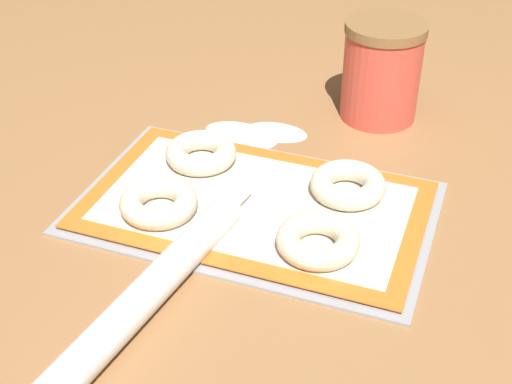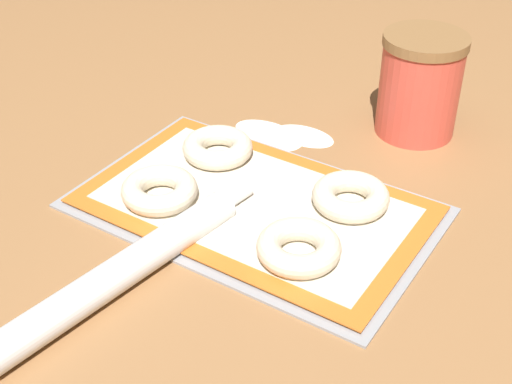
{
  "view_description": "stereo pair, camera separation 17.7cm",
  "coord_description": "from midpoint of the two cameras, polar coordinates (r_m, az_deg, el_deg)",
  "views": [
    {
      "loc": [
        0.29,
        -0.76,
        0.59
      ],
      "look_at": [
        0.01,
        0.0,
        0.03
      ],
      "focal_mm": 50.0,
      "sensor_mm": 36.0,
      "label": 1
    },
    {
      "loc": [
        0.45,
        -0.68,
        0.59
      ],
      "look_at": [
        0.01,
        0.0,
        0.03
      ],
      "focal_mm": 50.0,
      "sensor_mm": 36.0,
      "label": 2
    }
  ],
  "objects": [
    {
      "name": "ground_plane",
      "position": [
        1.0,
        -5.84,
        -1.55
      ],
      "size": [
        2.8,
        2.8,
        0.0
      ],
      "primitive_type": "plane",
      "color": "olive"
    },
    {
      "name": "baking_tray",
      "position": [
        1.0,
        -5.07,
        -1.39
      ],
      "size": [
        0.49,
        0.31,
        0.01
      ],
      "color": "#93969B",
      "rests_on": "ground_plane"
    },
    {
      "name": "baking_mat",
      "position": [
        1.0,
        -5.08,
        -1.14
      ],
      "size": [
        0.47,
        0.28,
        0.0
      ],
      "color": "orange",
      "rests_on": "baking_tray"
    },
    {
      "name": "bagel_front_left",
      "position": [
        0.99,
        -12.94,
        -1.15
      ],
      "size": [
        0.11,
        0.11,
        0.03
      ],
      "color": "beige",
      "rests_on": "baking_mat"
    },
    {
      "name": "bagel_front_right",
      "position": [
        0.9,
        -0.61,
        -4.25
      ],
      "size": [
        0.11,
        0.11,
        0.03
      ],
      "color": "beige",
      "rests_on": "baking_mat"
    },
    {
      "name": "bagel_back_left",
      "position": [
        1.08,
        -9.12,
        2.84
      ],
      "size": [
        0.11,
        0.11,
        0.03
      ],
      "color": "beige",
      "rests_on": "baking_mat"
    },
    {
      "name": "bagel_back_right",
      "position": [
        1.0,
        2.39,
        0.28
      ],
      "size": [
        0.11,
        0.11,
        0.03
      ],
      "color": "beige",
      "rests_on": "baking_mat"
    },
    {
      "name": "flour_canister",
      "position": [
        1.19,
        5.85,
        9.43
      ],
      "size": [
        0.13,
        0.13,
        0.17
      ],
      "color": "#DB4C3D",
      "rests_on": "ground_plane"
    },
    {
      "name": "rolling_pin",
      "position": [
        0.86,
        -14.51,
        -8.14
      ],
      "size": [
        0.09,
        0.47,
        0.04
      ],
      "color": "silver",
      "rests_on": "ground_plane"
    },
    {
      "name": "flour_patch_near",
      "position": [
        1.17,
        -2.64,
        4.63
      ],
      "size": [
        0.1,
        0.06,
        0.0
      ],
      "color": "white",
      "rests_on": "ground_plane"
    },
    {
      "name": "flour_patch_far",
      "position": [
        1.18,
        -5.8,
        4.6
      ],
      "size": [
        0.11,
        0.07,
        0.0
      ],
      "color": "white",
      "rests_on": "ground_plane"
    },
    {
      "name": "flour_patch_side",
      "position": [
        1.16,
        -4.49,
        4.1
      ],
      "size": [
        0.08,
        0.07,
        0.0
      ],
      "color": "white",
      "rests_on": "ground_plane"
    }
  ]
}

